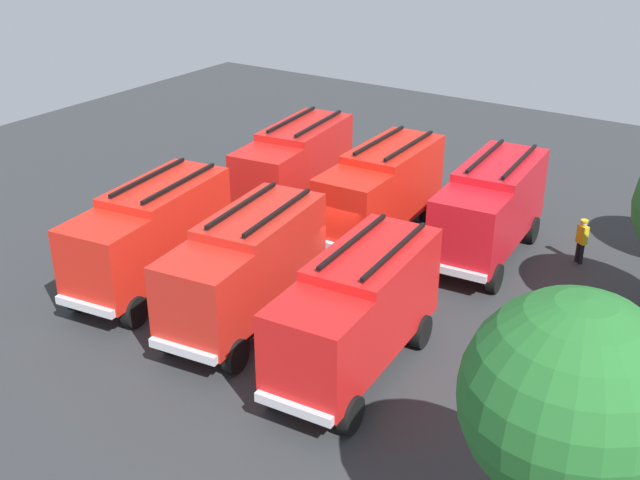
% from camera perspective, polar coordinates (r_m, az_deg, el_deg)
% --- Properties ---
extents(ground_plane, '(53.91, 53.91, 0.00)m').
position_cam_1_polar(ground_plane, '(29.90, -0.00, -2.43)').
color(ground_plane, '#2D3033').
extents(fire_truck_0, '(7.43, 3.41, 3.88)m').
position_cam_1_polar(fire_truck_0, '(35.02, -1.88, 5.62)').
color(fire_truck_0, red).
rests_on(fire_truck_0, ground).
extents(fire_truck_1, '(7.45, 3.49, 3.88)m').
position_cam_1_polar(fire_truck_1, '(28.76, -12.30, 0.55)').
color(fire_truck_1, red).
rests_on(fire_truck_1, ground).
extents(fire_truck_2, '(7.27, 2.94, 3.88)m').
position_cam_1_polar(fire_truck_2, '(32.23, 4.48, 3.80)').
color(fire_truck_2, red).
rests_on(fire_truck_2, ground).
extents(fire_truck_3, '(7.44, 3.45, 3.88)m').
position_cam_1_polar(fire_truck_3, '(25.83, -5.47, -1.87)').
color(fire_truck_3, red).
rests_on(fire_truck_3, ground).
extents(fire_truck_4, '(7.36, 3.18, 3.88)m').
position_cam_1_polar(fire_truck_4, '(31.01, 12.32, 2.39)').
color(fire_truck_4, red).
rests_on(fire_truck_4, ground).
extents(fire_truck_5, '(7.35, 3.17, 3.88)m').
position_cam_1_polar(fire_truck_5, '(23.23, 2.70, -5.08)').
color(fire_truck_5, red).
rests_on(fire_truck_5, ground).
extents(firefighter_0, '(0.29, 0.42, 1.76)m').
position_cam_1_polar(firefighter_0, '(28.20, 5.57, -2.09)').
color(firefighter_0, black).
rests_on(firefighter_0, ground).
extents(firefighter_1, '(0.42, 0.48, 1.83)m').
position_cam_1_polar(firefighter_1, '(31.91, 18.58, 0.10)').
color(firefighter_1, black).
rests_on(firefighter_1, ground).
extents(tree_2, '(4.41, 4.41, 6.84)m').
position_cam_1_polar(tree_2, '(16.16, 17.83, -11.06)').
color(tree_2, brown).
rests_on(tree_2, ground).
extents(traffic_cone_0, '(0.47, 0.47, 0.68)m').
position_cam_1_polar(traffic_cone_0, '(32.27, -13.10, -0.30)').
color(traffic_cone_0, '#F2600C').
rests_on(traffic_cone_0, ground).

